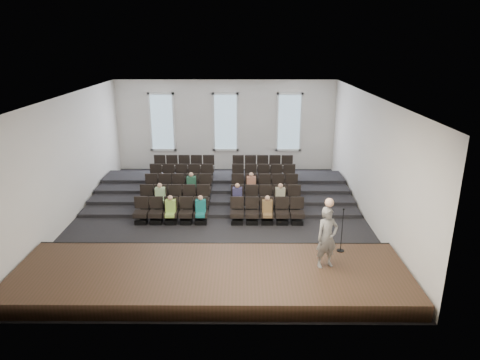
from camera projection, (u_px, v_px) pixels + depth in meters
ground at (220, 218)px, 17.76m from camera, size 14.00×14.00×0.00m
ceiling at (218, 96)px, 16.19m from camera, size 12.00×14.00×0.02m
wall_back at (226, 126)px, 23.64m from camera, size 12.00×0.04×5.00m
wall_front at (204, 237)px, 10.31m from camera, size 12.00×0.04×5.00m
wall_left at (68, 159)px, 17.01m from camera, size 0.04×14.00×5.00m
wall_right at (370, 160)px, 16.94m from camera, size 0.04×14.00×5.00m
stage at (211, 277)px, 12.84m from camera, size 11.80×3.60×0.50m
stage_lip at (215, 250)px, 14.52m from camera, size 11.80×0.06×0.52m
risers at (223, 188)px, 20.71m from camera, size 11.80×4.80×0.60m
seating_rows at (221, 190)px, 19.01m from camera, size 6.80×4.70×1.67m
windows at (226, 122)px, 23.52m from camera, size 8.44×0.10×3.24m
audience at (220, 197)px, 17.81m from camera, size 5.45×2.64×1.10m
speaker at (327, 238)px, 12.69m from camera, size 0.80×0.66×1.89m
mic_stand at (341, 238)px, 13.77m from camera, size 0.25×0.25×1.49m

